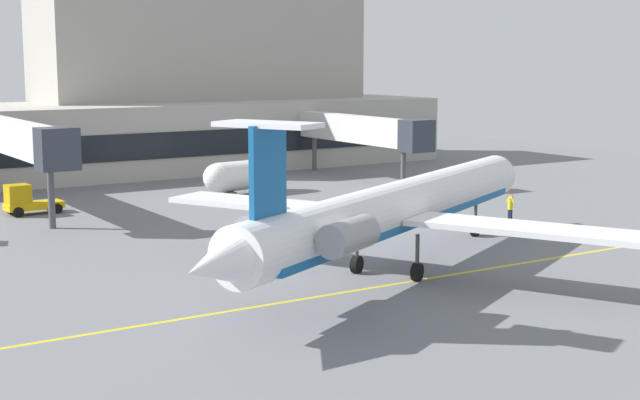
{
  "coord_description": "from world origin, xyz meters",
  "views": [
    {
      "loc": [
        -26.98,
        -36.59,
        10.84
      ],
      "look_at": [
        0.41,
        6.18,
        3.0
      ],
      "focal_mm": 51.9,
      "sensor_mm": 36.0,
      "label": 1
    }
  ],
  "objects": [
    {
      "name": "safety_cone_alpha",
      "position": [
        2.42,
        9.36,
        0.25
      ],
      "size": [
        0.47,
        0.47,
        0.55
      ],
      "color": "orange",
      "rests_on": "ground"
    },
    {
      "name": "ground",
      "position": [
        -0.0,
        -0.0,
        -0.05
      ],
      "size": [
        120.0,
        120.0,
        0.11
      ],
      "color": "slate"
    },
    {
      "name": "marshaller",
      "position": [
        16.45,
        7.71,
        0.95
      ],
      "size": [
        0.34,
        0.83,
        1.87
      ],
      "color": "#191E33",
      "rests_on": "ground"
    },
    {
      "name": "safety_cone_bravo",
      "position": [
        12.65,
        5.39,
        0.25
      ],
      "size": [
        0.47,
        0.47,
        0.55
      ],
      "color": "orange",
      "rests_on": "ground"
    },
    {
      "name": "jet_bridge_east",
      "position": [
        -10.0,
        28.8,
        5.2
      ],
      "size": [
        2.4,
        20.91,
        6.58
      ],
      "color": "silver",
      "rests_on": "ground"
    },
    {
      "name": "fuel_tank",
      "position": [
        7.62,
        28.58,
        1.5
      ],
      "size": [
        7.58,
        3.03,
        2.69
      ],
      "color": "white",
      "rests_on": "ground"
    },
    {
      "name": "baggage_tug",
      "position": [
        -9.92,
        28.02,
        0.98
      ],
      "size": [
        4.0,
        2.03,
        2.15
      ],
      "color": "#E5B20C",
      "rests_on": "ground"
    },
    {
      "name": "jet_bridge_west",
      "position": [
        20.46,
        30.19,
        4.45
      ],
      "size": [
        2.4,
        18.18,
        5.82
      ],
      "color": "silver",
      "rests_on": "ground"
    },
    {
      "name": "terminal_building",
      "position": [
        10.67,
        49.26,
        6.97
      ],
      "size": [
        58.44,
        17.04,
        17.99
      ],
      "color": "#ADA89E",
      "rests_on": "ground"
    },
    {
      "name": "regional_jet",
      "position": [
        0.91,
        -0.05,
        3.34
      ],
      "size": [
        31.2,
        24.61,
        8.37
      ],
      "color": "white",
      "rests_on": "ground"
    }
  ]
}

